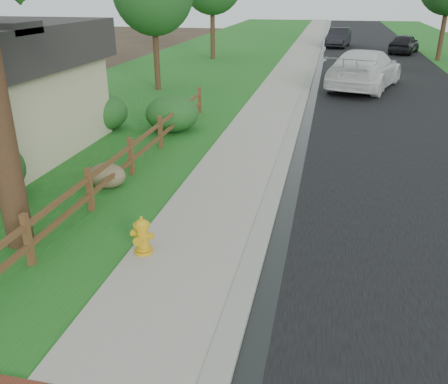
% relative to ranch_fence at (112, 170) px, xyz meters
% --- Properties ---
extents(road, '(8.00, 90.00, 0.02)m').
position_rel_ranch_fence_xyz_m(road, '(8.20, 28.60, -0.61)').
color(road, black).
rests_on(road, ground).
extents(curb, '(0.40, 90.00, 0.12)m').
position_rel_ranch_fence_xyz_m(curb, '(4.00, 28.60, -0.56)').
color(curb, gray).
rests_on(curb, ground).
extents(wet_gutter, '(0.50, 90.00, 0.00)m').
position_rel_ranch_fence_xyz_m(wet_gutter, '(4.35, 28.60, -0.60)').
color(wet_gutter, black).
rests_on(wet_gutter, road).
extents(sidewalk, '(2.20, 90.00, 0.10)m').
position_rel_ranch_fence_xyz_m(sidewalk, '(2.70, 28.60, -0.57)').
color(sidewalk, '#9F968A').
rests_on(sidewalk, ground).
extents(grass_strip, '(1.60, 90.00, 0.06)m').
position_rel_ranch_fence_xyz_m(grass_strip, '(0.80, 28.60, -0.59)').
color(grass_strip, '#16501B').
rests_on(grass_strip, ground).
extents(lawn_near, '(9.00, 90.00, 0.04)m').
position_rel_ranch_fence_xyz_m(lawn_near, '(-4.40, 28.60, -0.60)').
color(lawn_near, '#16501B').
rests_on(lawn_near, ground).
extents(ranch_fence, '(0.12, 16.92, 1.10)m').
position_rel_ranch_fence_xyz_m(ranch_fence, '(0.00, 0.00, 0.00)').
color(ranch_fence, '#55311C').
rests_on(ranch_fence, ground).
extents(fire_hydrant, '(0.50, 0.40, 0.77)m').
position_rel_ranch_fence_xyz_m(fire_hydrant, '(1.90, -2.82, -0.17)').
color(fire_hydrant, gold).
rests_on(fire_hydrant, sidewalk).
extents(white_suv, '(4.56, 7.24, 1.96)m').
position_rel_ranch_fence_xyz_m(white_suv, '(6.85, 15.48, 0.38)').
color(white_suv, white).
rests_on(white_suv, road).
extents(dark_car_mid, '(3.05, 4.72, 1.50)m').
position_rel_ranch_fence_xyz_m(dark_car_mid, '(10.70, 31.13, 0.15)').
color(dark_car_mid, black).
rests_on(dark_car_mid, road).
extents(dark_car_far, '(2.32, 5.00, 1.59)m').
position_rel_ranch_fence_xyz_m(dark_car_far, '(5.60, 34.77, 0.20)').
color(dark_car_far, black).
rests_on(dark_car_far, road).
extents(boulder, '(1.21, 1.09, 0.66)m').
position_rel_ranch_fence_xyz_m(boulder, '(-0.30, 0.29, -0.29)').
color(boulder, brown).
rests_on(boulder, ground).
extents(shrub_c, '(2.33, 2.33, 1.32)m').
position_rel_ranch_fence_xyz_m(shrub_c, '(-2.82, 5.32, 0.04)').
color(shrub_c, '#204B1B').
rests_on(shrub_c, ground).
extents(shrub_d, '(2.02, 2.02, 1.30)m').
position_rel_ranch_fence_xyz_m(shrub_d, '(-0.30, 5.72, 0.03)').
color(shrub_d, '#204B1B').
rests_on(shrub_d, ground).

